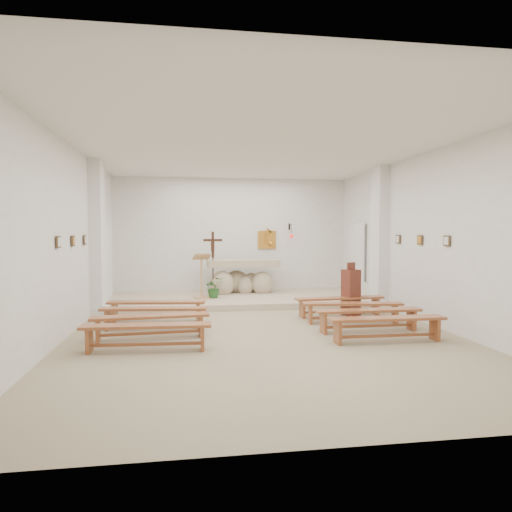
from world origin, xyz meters
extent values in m
cube|color=tan|center=(0.00, 0.00, 0.00)|extent=(7.00, 10.00, 0.00)
cube|color=white|center=(-3.49, 0.00, 1.75)|extent=(0.02, 10.00, 3.50)
cube|color=white|center=(3.49, 0.00, 1.75)|extent=(0.02, 10.00, 3.50)
cube|color=white|center=(0.00, 4.99, 1.75)|extent=(7.00, 0.02, 3.50)
cube|color=silver|center=(0.00, 0.00, 3.49)|extent=(7.00, 10.00, 0.02)
cube|color=#C3B196|center=(0.00, 3.50, 0.07)|extent=(6.98, 3.00, 0.15)
cube|color=white|center=(-3.37, 2.00, 1.75)|extent=(0.26, 0.55, 3.50)
cube|color=white|center=(3.37, 2.00, 1.75)|extent=(0.26, 0.55, 3.50)
cube|color=gold|center=(1.05, 4.96, 1.65)|extent=(0.55, 0.04, 0.55)
cube|color=black|center=(1.75, 4.97, 2.05)|extent=(0.04, 0.02, 0.20)
cylinder|color=black|center=(1.75, 4.82, 2.12)|extent=(0.02, 0.30, 0.02)
cylinder|color=black|center=(1.75, 4.67, 1.95)|extent=(0.01, 0.01, 0.34)
sphere|color=red|center=(1.75, 4.67, 1.76)|extent=(0.11, 0.11, 0.11)
cube|color=#46321E|center=(-3.47, -0.80, 1.72)|extent=(0.03, 0.20, 0.20)
cube|color=#46321E|center=(-3.47, 0.20, 1.72)|extent=(0.03, 0.20, 0.20)
cube|color=#46321E|center=(-3.47, 1.20, 1.72)|extent=(0.03, 0.20, 0.20)
cube|color=#46321E|center=(3.47, -0.80, 1.72)|extent=(0.03, 0.20, 0.20)
cube|color=#46321E|center=(3.47, 0.20, 1.72)|extent=(0.03, 0.20, 0.20)
cube|color=#46321E|center=(3.47, 1.20, 1.72)|extent=(0.03, 0.20, 0.20)
cube|color=silver|center=(-3.43, 2.70, 0.27)|extent=(0.10, 0.85, 0.52)
cube|color=silver|center=(3.43, 2.70, 0.27)|extent=(0.10, 0.85, 0.52)
ellipsoid|color=#C6B597|center=(-0.38, 3.97, 0.43)|extent=(0.66, 0.56, 0.74)
ellipsoid|color=#C6B597|center=(0.76, 4.04, 0.41)|extent=(0.61, 0.52, 0.70)
ellipsoid|color=#C6B597|center=(0.04, 4.35, 0.45)|extent=(0.70, 0.59, 0.66)
ellipsoid|color=#C6B597|center=(0.48, 4.33, 0.39)|extent=(0.57, 0.48, 0.61)
ellipsoid|color=#C6B597|center=(0.27, 4.10, 0.35)|extent=(0.48, 0.41, 0.57)
cube|color=#C6B597|center=(0.21, 4.15, 1.00)|extent=(2.05, 0.85, 0.20)
cube|color=tan|center=(-0.99, 3.25, 0.17)|extent=(0.43, 0.43, 0.04)
cylinder|color=tan|center=(-0.99, 3.25, 0.67)|extent=(0.05, 0.05, 1.04)
cube|color=tan|center=(-0.99, 3.23, 1.24)|extent=(0.49, 0.39, 0.17)
cube|color=silver|center=(-0.98, 3.19, 1.29)|extent=(0.42, 0.32, 0.13)
cylinder|color=#3B1F12|center=(-0.66, 3.88, 0.16)|extent=(0.23, 0.23, 0.03)
cylinder|color=#3B1F12|center=(-0.66, 3.88, 0.68)|extent=(0.03, 0.03, 1.05)
cube|color=#3B1F12|center=(-0.66, 3.88, 1.54)|extent=(0.08, 0.06, 0.72)
cube|color=#3B1F12|center=(-0.66, 3.88, 1.66)|extent=(0.52, 0.16, 0.07)
cube|color=#3B1F12|center=(-0.66, 3.86, 1.51)|extent=(0.10, 0.06, 0.31)
imported|color=#265823|center=(-0.67, 3.26, 0.42)|extent=(0.62, 0.59, 0.55)
cube|color=#5D251A|center=(2.30, 1.08, 0.52)|extent=(0.41, 0.41, 1.04)
cube|color=#5D251A|center=(2.30, 1.08, 1.12)|extent=(0.21, 0.12, 0.17)
cube|color=brown|center=(-2.01, 1.01, 0.41)|extent=(2.06, 0.59, 0.05)
cube|color=brown|center=(-2.88, 1.12, 0.19)|extent=(0.09, 0.30, 0.39)
cube|color=brown|center=(-1.14, 0.89, 0.19)|extent=(0.09, 0.30, 0.39)
cube|color=brown|center=(-2.01, 1.01, 0.11)|extent=(1.70, 0.28, 0.05)
cube|color=brown|center=(2.01, 1.01, 0.41)|extent=(2.05, 0.47, 0.05)
cube|color=brown|center=(1.13, 0.94, 0.19)|extent=(0.08, 0.30, 0.39)
cube|color=brown|center=(2.88, 1.07, 0.19)|extent=(0.08, 0.30, 0.39)
cube|color=brown|center=(2.01, 1.01, 0.11)|extent=(1.71, 0.18, 0.05)
cube|color=brown|center=(-2.01, 0.19, 0.41)|extent=(2.06, 0.56, 0.05)
cube|color=brown|center=(-2.88, 0.29, 0.19)|extent=(0.09, 0.30, 0.39)
cube|color=brown|center=(-1.14, 0.09, 0.19)|extent=(0.09, 0.30, 0.39)
cube|color=brown|center=(-2.01, 0.19, 0.11)|extent=(1.71, 0.25, 0.05)
cube|color=brown|center=(2.01, 0.19, 0.41)|extent=(2.06, 0.59, 0.05)
cube|color=brown|center=(1.14, 0.31, 0.19)|extent=(0.09, 0.30, 0.39)
cube|color=brown|center=(2.88, 0.08, 0.19)|extent=(0.09, 0.30, 0.39)
cube|color=brown|center=(2.01, 0.19, 0.11)|extent=(1.70, 0.28, 0.05)
cube|color=brown|center=(-2.01, -0.62, 0.41)|extent=(2.05, 0.48, 0.05)
cube|color=brown|center=(-2.88, -0.69, 0.19)|extent=(0.08, 0.30, 0.39)
cube|color=brown|center=(-1.13, -0.55, 0.19)|extent=(0.08, 0.30, 0.39)
cube|color=brown|center=(-2.01, -0.62, 0.11)|extent=(1.71, 0.19, 0.05)
cube|color=brown|center=(2.01, -0.62, 0.41)|extent=(2.04, 0.35, 0.05)
cube|color=brown|center=(1.13, -0.63, 0.19)|extent=(0.06, 0.30, 0.39)
cube|color=brown|center=(2.89, -0.61, 0.19)|extent=(0.06, 0.30, 0.39)
cube|color=brown|center=(2.01, -0.62, 0.11)|extent=(1.71, 0.07, 0.05)
cube|color=brown|center=(-2.01, -1.44, 0.41)|extent=(2.05, 0.43, 0.05)
cube|color=brown|center=(-2.89, -1.39, 0.19)|extent=(0.07, 0.30, 0.39)
cube|color=brown|center=(-1.13, -1.48, 0.19)|extent=(0.07, 0.30, 0.39)
cube|color=brown|center=(-2.01, -1.44, 0.11)|extent=(1.71, 0.14, 0.05)
cube|color=brown|center=(2.01, -1.44, 0.41)|extent=(2.04, 0.34, 0.05)
cube|color=brown|center=(1.13, -1.43, 0.19)|extent=(0.06, 0.30, 0.39)
cube|color=brown|center=(2.89, -1.44, 0.19)|extent=(0.06, 0.30, 0.39)
cube|color=brown|center=(2.01, -1.44, 0.11)|extent=(1.71, 0.07, 0.05)
camera|label=1|loc=(-1.37, -8.73, 1.88)|focal=32.00mm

